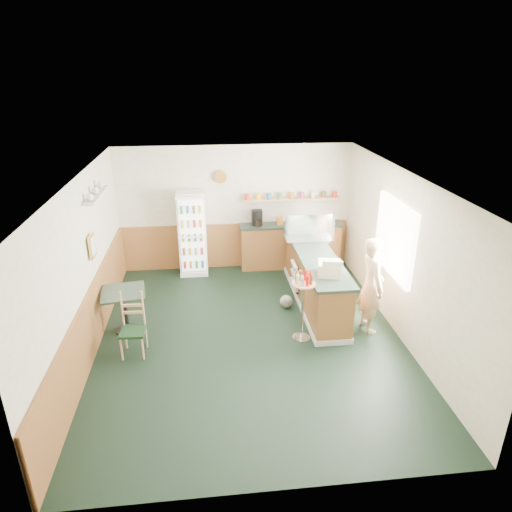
{
  "coord_description": "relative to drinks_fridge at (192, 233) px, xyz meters",
  "views": [
    {
      "loc": [
        -0.61,
        -6.48,
        4.21
      ],
      "look_at": [
        0.18,
        0.6,
        1.22
      ],
      "focal_mm": 32.0,
      "sensor_mm": 36.0,
      "label": 1
    }
  ],
  "objects": [
    {
      "name": "service_counter",
      "position": [
        2.29,
        -1.66,
        -0.44
      ],
      "size": [
        0.68,
        3.01,
        1.01
      ],
      "color": "#9C6A32",
      "rests_on": "ground"
    },
    {
      "name": "room_envelope",
      "position": [
        0.71,
        -2.01,
        0.63
      ],
      "size": [
        5.04,
        6.02,
        2.72
      ],
      "color": "silver",
      "rests_on": "ground"
    },
    {
      "name": "back_counter",
      "position": [
        2.13,
        0.06,
        -0.35
      ],
      "size": [
        2.24,
        0.42,
        1.69
      ],
      "color": "#9C6A32",
      "rests_on": "ground"
    },
    {
      "name": "cash_register",
      "position": [
        2.29,
        -2.57,
        0.22
      ],
      "size": [
        0.44,
        0.46,
        0.21
      ],
      "primitive_type": "cube",
      "rotation": [
        0.0,
        0.0,
        -0.22
      ],
      "color": "beige",
      "rests_on": "service_counter"
    },
    {
      "name": "cafe_table",
      "position": [
        -1.11,
        -2.31,
        -0.36
      ],
      "size": [
        0.78,
        0.78,
        0.76
      ],
      "rotation": [
        0.0,
        0.0,
        0.14
      ],
      "color": "black",
      "rests_on": "ground"
    },
    {
      "name": "newspaper_rack",
      "position": [
        1.93,
        -1.52,
        -0.4
      ],
      "size": [
        0.09,
        0.45,
        0.53
      ],
      "color": "black",
      "rests_on": "ground"
    },
    {
      "name": "dog_doorstop",
      "position": [
        1.73,
        -1.81,
        -0.76
      ],
      "size": [
        0.24,
        0.3,
        0.28
      ],
      "rotation": [
        0.0,
        0.0,
        0.1
      ],
      "color": "gray",
      "rests_on": "ground"
    },
    {
      "name": "display_case",
      "position": [
        2.29,
        -0.98,
        0.37
      ],
      "size": [
        0.91,
        0.48,
        0.52
      ],
      "color": "silver",
      "rests_on": "service_counter"
    },
    {
      "name": "condiment_stand",
      "position": [
        1.8,
        -2.86,
        -0.1
      ],
      "size": [
        0.38,
        0.38,
        1.19
      ],
      "rotation": [
        0.0,
        0.0,
        0.31
      ],
      "color": "silver",
      "rests_on": "ground"
    },
    {
      "name": "shopkeeper",
      "position": [
        2.99,
        -2.69,
        -0.06
      ],
      "size": [
        0.45,
        0.59,
        1.67
      ],
      "primitive_type": "imported",
      "rotation": [
        0.0,
        0.0,
        1.66
      ],
      "color": "tan",
      "rests_on": "ground"
    },
    {
      "name": "drinks_fridge",
      "position": [
        0.0,
        0.0,
        0.0
      ],
      "size": [
        0.59,
        0.52,
        1.8
      ],
      "color": "white",
      "rests_on": "ground"
    },
    {
      "name": "ground",
      "position": [
        0.94,
        -2.74,
        -0.9
      ],
      "size": [
        6.0,
        6.0,
        0.0
      ],
      "primitive_type": "plane",
      "color": "black",
      "rests_on": "ground"
    },
    {
      "name": "cafe_chair",
      "position": [
        -0.89,
        -2.92,
        -0.37
      ],
      "size": [
        0.39,
        0.39,
        1.01
      ],
      "rotation": [
        0.0,
        0.0,
        -0.05
      ],
      "color": "black",
      "rests_on": "ground"
    }
  ]
}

